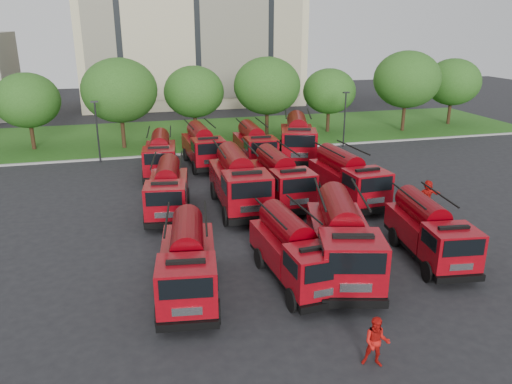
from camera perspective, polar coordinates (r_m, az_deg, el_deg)
ground at (r=28.54m, az=1.95°, el=-4.08°), size 140.00×140.00×0.00m
lawn at (r=52.90m, az=-6.12°, el=6.65°), size 70.00×16.00×0.12m
curb at (r=45.11m, az=-4.53°, el=4.59°), size 70.00×0.30×0.14m
apartment_building at (r=73.76m, az=-7.62°, el=19.73°), size 30.00×14.18×25.00m
tree_1 at (r=49.35m, az=-24.68°, el=9.49°), size 5.71×5.71×6.98m
tree_2 at (r=47.03m, az=-15.34°, el=11.14°), size 6.72×6.72×8.22m
tree_3 at (r=50.03m, az=-7.10°, el=11.29°), size 5.88×5.88×7.19m
tree_4 at (r=49.92m, az=1.28°, el=12.03°), size 6.55×6.55×8.01m
tree_5 at (r=53.28m, az=8.37°, el=11.33°), size 5.46×5.46×6.68m
tree_6 at (r=55.44m, az=16.87°, el=12.21°), size 6.89×6.89×8.42m
tree_7 at (r=61.02m, az=21.59°, el=11.61°), size 6.05×6.05×7.39m
lamp_post_0 at (r=43.23m, az=-17.71°, el=6.98°), size 0.60×0.25×5.11m
lamp_post_1 at (r=47.40m, az=10.12°, el=8.55°), size 0.60×0.25×5.11m
fire_truck_0 at (r=21.44m, az=-7.81°, el=-7.88°), size 3.18×6.90×3.03m
fire_truck_1 at (r=22.38m, az=4.43°, el=-6.68°), size 2.75×6.61×2.94m
fire_truck_2 at (r=23.20m, az=9.79°, el=-5.30°), size 4.44×7.91×3.42m
fire_truck_3 at (r=25.82m, az=19.21°, el=-4.19°), size 3.00×6.62×2.91m
fire_truck_4 at (r=30.59m, az=-10.06°, el=0.28°), size 3.21×6.92×3.03m
fire_truck_5 at (r=30.97m, az=-2.02°, el=1.27°), size 3.02×7.81×3.52m
fire_truck_6 at (r=32.08m, az=2.78°, el=1.59°), size 2.76×7.12×3.20m
fire_truck_7 at (r=32.71m, az=10.39°, el=1.65°), size 2.99×7.23×3.22m
fire_truck_8 at (r=38.77m, az=-10.89°, el=4.19°), size 3.00×6.92×3.06m
fire_truck_9 at (r=40.85m, az=-6.13°, el=5.24°), size 2.80×7.05×3.16m
fire_truck_10 at (r=41.08m, az=-0.20°, el=5.41°), size 2.69×6.97×3.15m
fire_truck_11 at (r=42.47m, az=4.77°, el=6.14°), size 4.93×8.43×3.64m
firefighter_0 at (r=25.11m, az=19.48°, el=-8.57°), size 0.83×0.81×1.84m
firefighter_1 at (r=18.47m, az=13.38°, el=-18.68°), size 1.02×0.83×1.83m
firefighter_2 at (r=26.44m, az=17.56°, el=-6.94°), size 0.85×1.18×1.81m
firefighter_3 at (r=24.71m, az=21.86°, el=-9.34°), size 1.40×1.12×1.93m
firefighter_4 at (r=27.27m, az=-6.77°, el=-5.34°), size 0.85×0.95×1.62m
firefighter_5 at (r=32.95m, az=18.79°, el=-1.92°), size 1.90×1.08×1.93m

